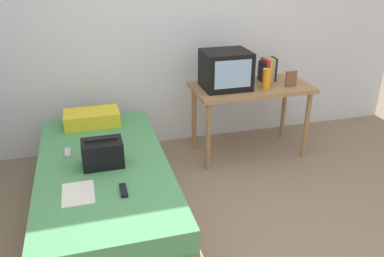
% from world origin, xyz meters
% --- Properties ---
extents(ground_plane, '(8.00, 8.00, 0.00)m').
position_xyz_m(ground_plane, '(0.00, 0.00, 0.00)').
color(ground_plane, '#84705B').
extents(wall_back, '(5.20, 0.10, 2.60)m').
position_xyz_m(wall_back, '(0.00, 2.00, 1.30)').
color(wall_back, silver).
rests_on(wall_back, ground).
extents(bed, '(1.00, 2.00, 0.47)m').
position_xyz_m(bed, '(-0.92, 0.74, 0.23)').
color(bed, '#9E754C').
rests_on(bed, ground).
extents(desk, '(1.16, 0.60, 0.73)m').
position_xyz_m(desk, '(0.60, 1.45, 0.64)').
color(desk, '#9E754C').
rests_on(desk, ground).
extents(tv, '(0.44, 0.39, 0.36)m').
position_xyz_m(tv, '(0.33, 1.45, 0.91)').
color(tv, black).
rests_on(tv, desk).
extents(water_bottle, '(0.08, 0.08, 0.20)m').
position_xyz_m(water_bottle, '(0.69, 1.32, 0.83)').
color(water_bottle, orange).
rests_on(water_bottle, desk).
extents(book_row, '(0.15, 0.16, 0.24)m').
position_xyz_m(book_row, '(0.82, 1.56, 0.85)').
color(book_row, black).
rests_on(book_row, desk).
extents(picture_frame, '(0.11, 0.02, 0.16)m').
position_xyz_m(picture_frame, '(0.95, 1.32, 0.81)').
color(picture_frame, brown).
rests_on(picture_frame, desk).
extents(pillow, '(0.49, 0.28, 0.13)m').
position_xyz_m(pillow, '(-0.95, 1.51, 0.54)').
color(pillow, yellow).
rests_on(pillow, bed).
extents(handbag, '(0.30, 0.20, 0.23)m').
position_xyz_m(handbag, '(-0.91, 0.71, 0.57)').
color(handbag, black).
rests_on(handbag, bed).
extents(magazine, '(0.21, 0.29, 0.01)m').
position_xyz_m(magazine, '(-1.10, 0.36, 0.48)').
color(magazine, white).
rests_on(magazine, bed).
extents(remote_dark, '(0.04, 0.16, 0.02)m').
position_xyz_m(remote_dark, '(-0.81, 0.30, 0.48)').
color(remote_dark, black).
rests_on(remote_dark, bed).
extents(remote_silver, '(0.04, 0.14, 0.02)m').
position_xyz_m(remote_silver, '(-1.17, 0.96, 0.48)').
color(remote_silver, '#B7B7BC').
rests_on(remote_silver, bed).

